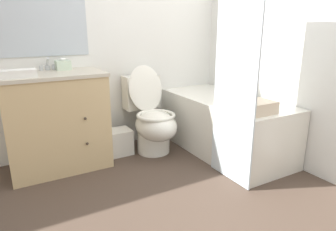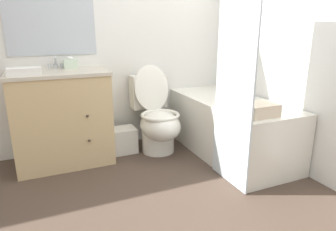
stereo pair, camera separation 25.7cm
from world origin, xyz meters
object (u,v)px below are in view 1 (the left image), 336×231
at_px(bath_towel_folded, 258,107).
at_px(vanity_cabinet, 57,120).
at_px(wastebasket, 118,142).
at_px(toilet, 152,120).
at_px(hand_towel_folded, 18,74).
at_px(sink_faucet, 47,66).
at_px(tissue_box, 63,65).
at_px(bathtub, 224,125).

bearing_deg(bath_towel_folded, vanity_cabinet, 144.53).
xyz_separation_m(wastebasket, bath_towel_folded, (0.86, -1.02, 0.49)).
bearing_deg(toilet, hand_towel_folded, -177.27).
bearing_deg(bath_towel_folded, wastebasket, 130.17).
distance_m(sink_faucet, tissue_box, 0.14).
xyz_separation_m(wastebasket, hand_towel_folded, (-0.83, -0.16, 0.78)).
bearing_deg(bathtub, wastebasket, 154.72).
bearing_deg(hand_towel_folded, bathtub, -9.65).
distance_m(vanity_cabinet, hand_towel_folded, 0.55).
height_order(sink_faucet, tissue_box, sink_faucet).
relative_size(toilet, hand_towel_folded, 3.39).
relative_size(bathtub, wastebasket, 5.54).
distance_m(toilet, bathtub, 0.75).
bearing_deg(tissue_box, hand_towel_folded, -142.89).
bearing_deg(bath_towel_folded, sink_faucet, 139.85).
height_order(toilet, tissue_box, tissue_box).
relative_size(vanity_cabinet, hand_towel_folded, 3.38).
height_order(vanity_cabinet, bathtub, vanity_cabinet).
distance_m(vanity_cabinet, bath_towel_folded, 1.77).
bearing_deg(wastebasket, hand_towel_folded, -169.27).
xyz_separation_m(sink_faucet, hand_towel_folded, (-0.26, -0.34, -0.00)).
bearing_deg(wastebasket, vanity_cabinet, -179.73).
distance_m(vanity_cabinet, wastebasket, 0.65).
bearing_deg(bath_towel_folded, bathtub, 77.17).
bearing_deg(bathtub, sink_faucet, 157.28).
height_order(wastebasket, bath_towel_folded, bath_towel_folded).
distance_m(sink_faucet, bath_towel_folded, 1.90).
xyz_separation_m(tissue_box, bath_towel_folded, (1.30, -1.16, -0.30)).
xyz_separation_m(bathtub, tissue_box, (-1.43, 0.61, 0.64)).
height_order(toilet, bathtub, toilet).
distance_m(bathtub, wastebasket, 1.11).
height_order(vanity_cabinet, sink_faucet, sink_faucet).
relative_size(tissue_box, hand_towel_folded, 0.49).
xyz_separation_m(vanity_cabinet, tissue_box, (0.13, 0.14, 0.47)).
xyz_separation_m(vanity_cabinet, toilet, (0.91, -0.10, -0.11)).
bearing_deg(vanity_cabinet, bathtub, -16.61).
bearing_deg(vanity_cabinet, bath_towel_folded, -35.47).
xyz_separation_m(vanity_cabinet, bathtub, (1.56, -0.47, -0.16)).
xyz_separation_m(vanity_cabinet, hand_towel_folded, (-0.26, -0.16, 0.46)).
height_order(tissue_box, bath_towel_folded, tissue_box).
xyz_separation_m(bathtub, hand_towel_folded, (-1.82, 0.31, 0.62)).
height_order(toilet, hand_towel_folded, hand_towel_folded).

